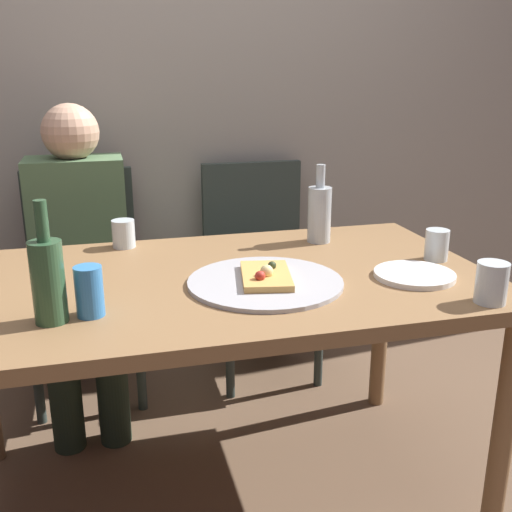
% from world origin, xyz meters
% --- Properties ---
extents(ground_plane, '(8.00, 8.00, 0.00)m').
position_xyz_m(ground_plane, '(0.00, 0.00, 0.00)').
color(ground_plane, brown).
extents(back_wall, '(6.00, 0.10, 2.60)m').
position_xyz_m(back_wall, '(0.00, 1.08, 1.30)').
color(back_wall, gray).
rests_on(back_wall, ground_plane).
extents(dining_table, '(1.55, 0.87, 0.73)m').
position_xyz_m(dining_table, '(0.00, 0.00, 0.65)').
color(dining_table, olive).
rests_on(dining_table, ground_plane).
extents(pizza_tray, '(0.42, 0.42, 0.01)m').
position_xyz_m(pizza_tray, '(0.12, -0.09, 0.73)').
color(pizza_tray, '#ADADB2').
rests_on(pizza_tray, dining_table).
extents(pizza_slice_last, '(0.17, 0.24, 0.05)m').
position_xyz_m(pizza_slice_last, '(0.12, -0.09, 0.75)').
color(pizza_slice_last, tan).
rests_on(pizza_slice_last, pizza_tray).
extents(wine_bottle, '(0.08, 0.08, 0.26)m').
position_xyz_m(wine_bottle, '(0.41, 0.27, 0.83)').
color(wine_bottle, '#B2BCC1').
rests_on(wine_bottle, dining_table).
extents(beer_bottle, '(0.08, 0.08, 0.29)m').
position_xyz_m(beer_bottle, '(-0.43, -0.21, 0.83)').
color(beer_bottle, '#2D5133').
rests_on(beer_bottle, dining_table).
extents(tumbler_near, '(0.07, 0.07, 0.09)m').
position_xyz_m(tumbler_near, '(0.68, -0.02, 0.78)').
color(tumbler_near, silver).
rests_on(tumbler_near, dining_table).
extents(tumbler_far, '(0.07, 0.07, 0.09)m').
position_xyz_m(tumbler_far, '(-0.23, 0.37, 0.77)').
color(tumbler_far, silver).
rests_on(tumbler_far, dining_table).
extents(wine_glass, '(0.08, 0.08, 0.10)m').
position_xyz_m(wine_glass, '(0.63, -0.36, 0.78)').
color(wine_glass, silver).
rests_on(wine_glass, dining_table).
extents(soda_can, '(0.07, 0.07, 0.12)m').
position_xyz_m(soda_can, '(-0.34, -0.20, 0.79)').
color(soda_can, '#337AC1').
rests_on(soda_can, dining_table).
extents(plate_stack, '(0.23, 0.23, 0.02)m').
position_xyz_m(plate_stack, '(0.54, -0.15, 0.74)').
color(plate_stack, white).
rests_on(plate_stack, dining_table).
extents(table_knife, '(0.04, 0.22, 0.01)m').
position_xyz_m(table_knife, '(-0.36, 0.03, 0.73)').
color(table_knife, '#B7B7BC').
rests_on(table_knife, dining_table).
extents(chair_left, '(0.44, 0.44, 0.90)m').
position_xyz_m(chair_left, '(-0.39, 0.83, 0.51)').
color(chair_left, '#2D3833').
rests_on(chair_left, ground_plane).
extents(chair_right, '(0.44, 0.44, 0.90)m').
position_xyz_m(chair_right, '(0.35, 0.83, 0.51)').
color(chair_right, '#2D3833').
rests_on(chair_right, ground_plane).
extents(guest_in_sweater, '(0.36, 0.56, 1.17)m').
position_xyz_m(guest_in_sweater, '(-0.39, 0.68, 0.64)').
color(guest_in_sweater, '#4C6B47').
rests_on(guest_in_sweater, ground_plane).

